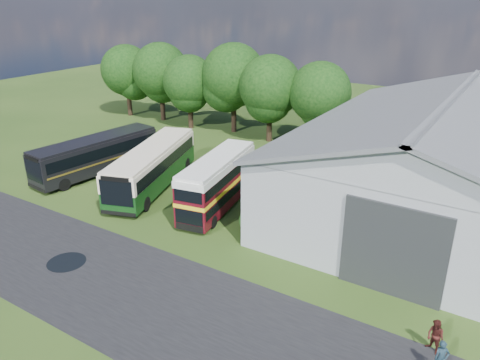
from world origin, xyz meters
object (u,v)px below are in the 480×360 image
Objects in this scene: storage_shed at (444,154)px; bus_maroon_double at (218,183)px; bus_dark_single at (96,155)px; visitor_b at (435,337)px; visitor_a at (441,359)px; bus_green_single at (153,166)px.

bus_maroon_double is at bearing -148.34° from storage_shed.
visitor_b is (28.84, -7.16, -0.85)m from bus_dark_single.
storage_shed is 15.38× the size of visitor_b.
storage_shed is at bearing 71.29° from visitor_a.
bus_green_single is at bearing -158.34° from storage_shed.
visitor_a is at bearing -38.76° from bus_green_single.
visitor_b is at bearing -33.65° from bus_maroon_double.
visitor_b is at bearing -7.69° from bus_dark_single.
bus_green_single is at bearing 129.35° from visitor_a.
visitor_a is (16.68, -8.25, -1.09)m from bus_maroon_double.
storage_shed is at bearing 21.42° from bus_maroon_double.
storage_shed is 17.13m from visitor_a.
bus_dark_single is at bearing 163.57° from bus_green_single.
storage_shed is at bearing 3.27° from bus_green_single.
bus_maroon_double is (-13.31, -8.21, -2.27)m from storage_shed.
storage_shed is at bearing 23.53° from bus_dark_single.
storage_shed reaches higher than bus_dark_single.
storage_shed is at bearing 131.43° from visitor_b.
bus_dark_single reaches higher than visitor_b.
bus_dark_single is 7.08× the size of visitor_a.
storage_shed is 2.72× the size of bus_maroon_double.
bus_dark_single is 30.50m from visitor_a.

